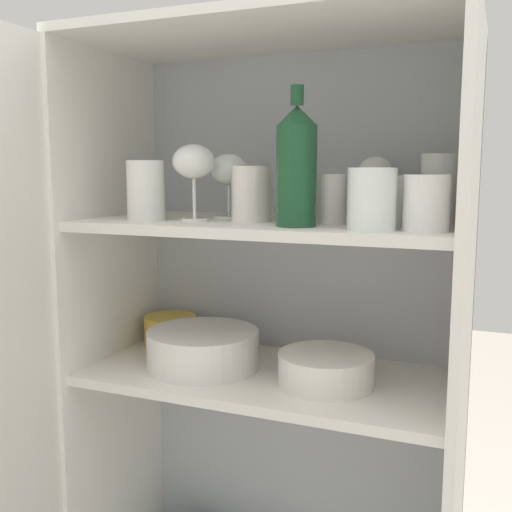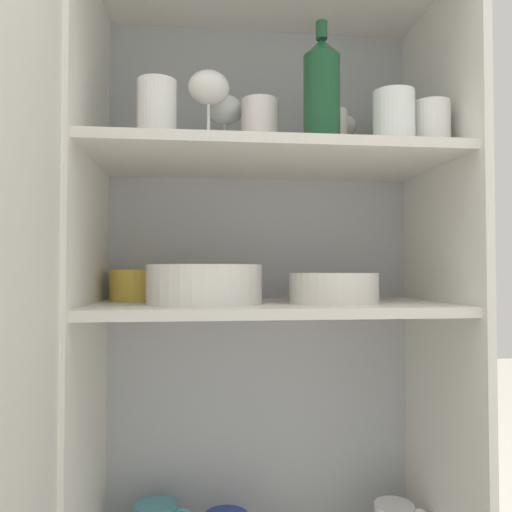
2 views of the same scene
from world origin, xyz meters
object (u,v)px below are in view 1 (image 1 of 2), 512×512
at_px(mixing_bowl_large, 326,368).
at_px(serving_bowl_small, 170,329).
at_px(wine_bottle, 297,166).
at_px(plate_stack_white, 203,349).

height_order(mixing_bowl_large, serving_bowl_small, serving_bowl_small).
bearing_deg(serving_bowl_small, mixing_bowl_large, -15.98).
height_order(wine_bottle, serving_bowl_small, wine_bottle).
relative_size(wine_bottle, plate_stack_white, 1.04).
xyz_separation_m(plate_stack_white, serving_bowl_small, (-0.15, 0.12, -0.00)).
distance_m(plate_stack_white, serving_bowl_small, 0.19).
bearing_deg(mixing_bowl_large, wine_bottle, -120.43).
distance_m(wine_bottle, mixing_bowl_large, 0.40).
bearing_deg(wine_bottle, plate_stack_white, 162.33).
relative_size(wine_bottle, serving_bowl_small, 1.99).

